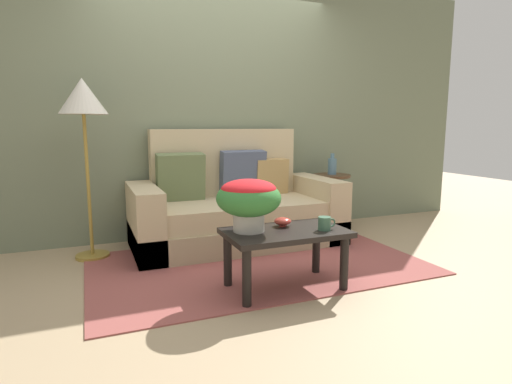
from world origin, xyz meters
TOP-DOWN VIEW (x-y plane):
  - ground_plane at (0.00, 0.00)m, footprint 14.00×14.00m
  - wall_back at (0.00, 1.27)m, footprint 6.40×0.12m
  - area_rug at (0.00, 0.06)m, footprint 2.71×1.63m
  - couch at (0.05, 0.78)m, footprint 2.00×0.94m
  - coffee_table at (-0.02, -0.50)m, footprint 0.85×0.51m
  - side_table at (1.26, 0.93)m, footprint 0.42×0.42m
  - floor_lamp at (-1.28, 0.79)m, footprint 0.40×0.40m
  - potted_plant at (-0.27, -0.43)m, footprint 0.45×0.45m
  - coffee_mug at (0.24, -0.60)m, footprint 0.13×0.09m
  - snack_bowl at (0.01, -0.39)m, footprint 0.13×0.13m
  - table_vase at (1.27, 0.94)m, footprint 0.10×0.10m

SIDE VIEW (x-z plane):
  - ground_plane at x=0.00m, z-range 0.00..0.00m
  - area_rug at x=0.00m, z-range 0.00..0.01m
  - couch at x=0.05m, z-range -0.23..0.90m
  - coffee_table at x=-0.02m, z-range 0.14..0.57m
  - side_table at x=1.26m, z-range 0.12..0.73m
  - snack_bowl at x=0.01m, z-range 0.43..0.50m
  - coffee_mug at x=0.24m, z-range 0.43..0.53m
  - potted_plant at x=-0.27m, z-range 0.48..0.85m
  - table_vase at x=1.27m, z-range 0.59..0.83m
  - floor_lamp at x=-1.28m, z-range 0.54..2.09m
  - wall_back at x=0.00m, z-range 0.00..2.73m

